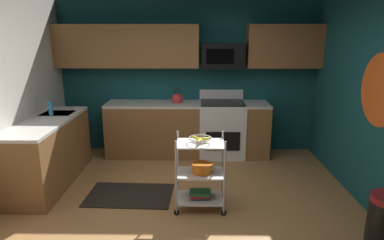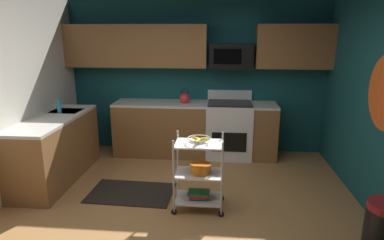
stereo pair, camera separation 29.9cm
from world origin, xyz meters
name	(u,v)px [view 2 (the right image)]	position (x,y,z in m)	size (l,w,h in m)	color
floor	(179,220)	(0.00, 0.00, -0.02)	(4.40, 4.80, 0.04)	#A87542
wall_back	(196,78)	(0.00, 2.43, 1.30)	(4.52, 0.06, 2.60)	#14474C
counter_run	(146,136)	(-0.75, 1.64, 0.46)	(3.57, 2.34, 0.92)	brown
oven_range	(229,129)	(0.59, 2.10, 0.48)	(0.76, 0.65, 1.10)	white
upper_cabinets	(188,46)	(-0.13, 2.23, 1.85)	(4.40, 0.33, 0.70)	brown
microwave	(231,56)	(0.58, 2.21, 1.70)	(0.70, 0.39, 0.40)	black
rolling_cart	(199,173)	(0.20, 0.27, 0.45)	(0.62, 0.40, 0.91)	silver
fruit_bowl	(199,139)	(0.20, 0.27, 0.88)	(0.27, 0.27, 0.07)	silver
mixing_bowl_large	(201,168)	(0.22, 0.27, 0.52)	(0.25, 0.25, 0.11)	orange
book_stack	(199,194)	(0.20, 0.27, 0.17)	(0.26, 0.20, 0.09)	#1E4C8C
kettle	(185,98)	(-0.17, 2.10, 1.00)	(0.21, 0.18, 0.26)	red
dish_soap_bottle	(59,106)	(-1.93, 1.22, 1.02)	(0.06, 0.06, 0.20)	#2D8CBF
trash_can	(383,238)	(1.90, -0.69, 0.33)	(0.34, 0.42, 0.66)	black
floor_rug	(131,193)	(-0.72, 0.56, 0.01)	(1.10, 0.70, 0.01)	black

